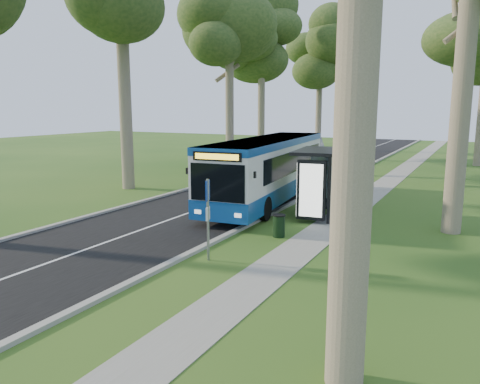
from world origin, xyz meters
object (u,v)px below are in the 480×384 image
(bus_shelter, at_px, (319,170))
(car_white, at_px, (247,161))
(bus_stop_sign, at_px, (208,210))
(litter_bin, at_px, (279,226))
(car_silver, at_px, (314,144))
(bus, at_px, (268,170))

(bus_shelter, relative_size, car_white, 0.89)
(bus_stop_sign, relative_size, car_white, 0.63)
(car_white, bearing_deg, litter_bin, -44.66)
(litter_bin, height_order, car_silver, car_silver)
(bus_shelter, bearing_deg, bus_stop_sign, -107.61)
(bus_stop_sign, bearing_deg, bus_shelter, 64.76)
(car_silver, bearing_deg, litter_bin, -97.97)
(bus, relative_size, litter_bin, 14.57)
(bus, distance_m, litter_bin, 6.63)
(litter_bin, bearing_deg, bus, 117.89)
(car_white, height_order, car_silver, car_silver)
(bus_stop_sign, height_order, car_silver, bus_stop_sign)
(bus, distance_m, car_white, 12.29)
(bus_shelter, xyz_separation_m, car_white, (-9.80, 12.58, -1.42))
(bus, xyz_separation_m, bus_shelter, (3.38, -2.15, 0.43))
(bus, xyz_separation_m, bus_stop_sign, (2.11, -9.34, -0.06))
(car_silver, bearing_deg, car_white, -112.83)
(bus_stop_sign, bearing_deg, bus, 87.51)
(bus, height_order, car_white, bus)
(bus, bearing_deg, bus_stop_sign, -82.69)
(bus, distance_m, bus_shelter, 4.03)
(bus_shelter, xyz_separation_m, car_silver, (-10.31, 29.99, -1.34))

